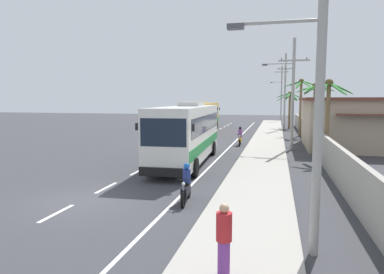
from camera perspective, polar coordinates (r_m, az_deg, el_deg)
The scene contains 18 objects.
ground_plane at distance 14.71m, azimuth -18.30°, elevation -10.21°, with size 160.00×160.00×0.00m, color #3A3A3F.
sidewalk_kerb at distance 22.27m, azimuth 11.62°, elevation -4.26°, with size 3.20×90.00×0.14m, color #A8A399.
lane_markings at distance 27.09m, azimuth 2.48°, elevation -2.41°, with size 3.90×71.00×0.01m.
boundary_wall at distance 26.24m, azimuth 20.36°, elevation -1.01°, with size 0.24×60.00×1.88m, color #9E998E.
coach_bus_foreground at distance 21.95m, azimuth -0.79°, elevation 0.94°, with size 3.36×11.59×3.94m.
coach_bus_far_lane at distance 44.99m, azimuth 1.74°, elevation 3.65°, with size 3.04×12.00×3.90m.
motorcycle_beside_bus at distance 13.75m, azimuth -0.99°, elevation -8.27°, with size 0.56×1.96×1.57m.
motorcycle_trailing at distance 30.85m, azimuth 8.05°, elevation -0.14°, with size 0.56×1.96×1.68m.
pedestrian_near_kerb at distance 7.97m, azimuth 5.38°, elevation -16.53°, with size 0.36×0.36×1.67m.
utility_pole_nearest at distance 9.23m, azimuth 20.08°, elevation 7.82°, with size 3.31×0.24×8.26m.
utility_pole_mid at distance 28.64m, azimuth 16.38°, elevation 7.40°, with size 3.68×0.24×8.94m.
utility_pole_far at distance 48.07m, azimuth 15.31°, elevation 7.50°, with size 2.15×0.24×10.26m.
utility_pole_distant at distance 67.49m, azimuth 14.71°, elevation 7.33°, with size 3.44×0.24×10.44m.
palm_nearest at distance 24.95m, azimuth 21.88°, elevation 5.75°, with size 3.24×2.92×5.49m.
palm_second at distance 33.58m, azimuth 19.88°, elevation 6.34°, with size 3.46×3.01×5.63m.
palm_third at distance 49.86m, azimuth 16.03°, elevation 5.80°, with size 3.97×4.01×5.25m.
palm_fourth at distance 40.21m, azimuth 17.82°, elevation 6.95°, with size 3.70×3.25×6.43m.
roadside_building at distance 32.36m, azimuth 28.80°, elevation 2.06°, with size 12.33×9.77×4.26m.
Camera 1 is at (7.65, -11.88, 4.10)m, focal length 31.82 mm.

